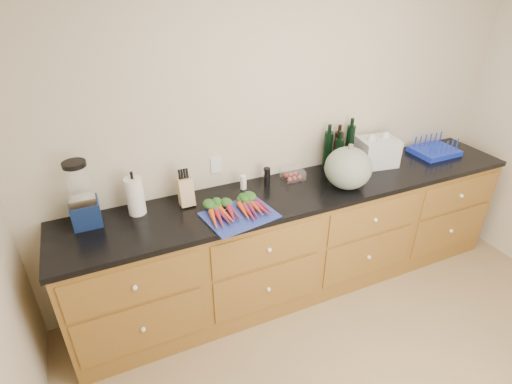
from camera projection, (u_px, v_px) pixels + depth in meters
name	position (u px, v px, depth m)	size (l,w,h in m)	color
wall_back	(286.00, 129.00, 3.11)	(4.10, 0.05, 2.60)	beige
cabinets	(301.00, 240.00, 3.27)	(3.60, 0.64, 0.90)	brown
countertop	(305.00, 190.00, 3.04)	(3.64, 0.62, 0.04)	black
cutting_board	(239.00, 215.00, 2.68)	(0.46, 0.35, 0.01)	#223496
carrots	(237.00, 209.00, 2.70)	(0.40, 0.29, 0.06)	#E54F1A
squash	(348.00, 168.00, 2.97)	(0.35, 0.35, 0.32)	slate
blender_appliance	(82.00, 198.00, 2.51)	(0.18, 0.18, 0.44)	#10204B
paper_towel	(135.00, 196.00, 2.66)	(0.12, 0.12, 0.26)	white
knife_block	(186.00, 192.00, 2.78)	(0.10, 0.10, 0.20)	tan
grinder_salt	(243.00, 182.00, 2.99)	(0.05, 0.05, 0.11)	white
grinder_pepper	(267.00, 176.00, 3.05)	(0.05, 0.05, 0.13)	black
canister_chrome	(267.00, 177.00, 3.06)	(0.05, 0.05, 0.11)	white
tomato_box	(293.00, 174.00, 3.14)	(0.16, 0.13, 0.08)	white
bottles	(338.00, 150.00, 3.27)	(0.28, 0.14, 0.34)	black
grocery_bag	(377.00, 152.00, 3.33)	(0.31, 0.25, 0.23)	silver
dish_rack	(435.00, 150.00, 3.56)	(0.37, 0.30, 0.15)	#162FC3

